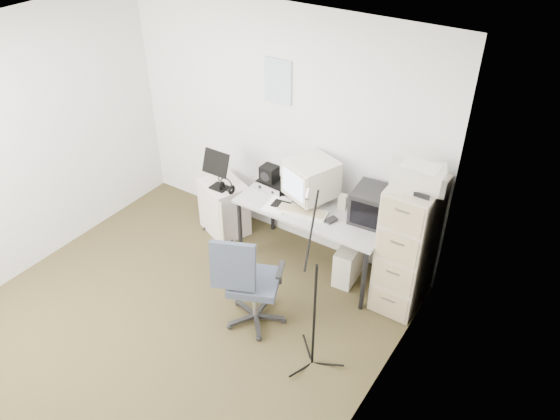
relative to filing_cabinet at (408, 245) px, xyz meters
The scene contains 23 objects.
floor 2.26m from the filing_cabinet, 136.87° to the right, with size 3.60×3.60×0.01m, color #332D17.
ceiling 2.85m from the filing_cabinet, 136.87° to the right, with size 3.60×3.60×0.01m, color white.
wall_back 1.72m from the filing_cabinet, 168.55° to the left, with size 3.60×0.02×2.50m, color silver.
wall_left 3.74m from the filing_cabinet, 156.35° to the right, with size 0.02×3.60×2.50m, color silver.
wall_right 1.61m from the filing_cabinet, 81.54° to the right, with size 0.02×3.60×2.50m, color silver.
wall_calendar 1.97m from the filing_cabinet, 169.10° to the left, with size 0.30×0.02×0.44m, color white.
filing_cabinet is the anchor object (origin of this frame).
printer 0.74m from the filing_cabinet, 90.00° to the right, with size 0.44×0.30×0.17m, color #BAB7A6.
desk 0.99m from the filing_cabinet, behind, with size 1.50×0.70×0.73m, color #B8B7B5.
crt_monitor 1.08m from the filing_cabinet, behind, with size 0.40×0.42×0.44m, color #BAB7A6.
crt_tv 0.48m from the filing_cabinet, 169.06° to the left, with size 0.35×0.37×0.32m, color black.
desk_speaker 0.74m from the filing_cabinet, behind, with size 0.08×0.08×0.14m, color #BEB19B.
keyboard 1.03m from the filing_cabinet, 169.25° to the right, with size 0.49×0.17×0.03m, color #BAB7A6.
mouse 0.73m from the filing_cabinet, 167.29° to the right, with size 0.06×0.11×0.03m, color black.
radio_receiver 1.47m from the filing_cabinet, behind, with size 0.32×0.23×0.09m, color black.
radio_speaker 1.53m from the filing_cabinet, behind, with size 0.16×0.15×0.16m, color black.
papers 1.29m from the filing_cabinet, behind, with size 0.21×0.28×0.02m, color white.
pc_tower 0.72m from the filing_cabinet, behind, with size 0.19×0.42×0.39m, color #BAB7A6.
office_chair 1.41m from the filing_cabinet, 135.15° to the right, with size 0.55×0.55×0.96m, color #3A4251.
side_cart 2.12m from the filing_cabinet, behind, with size 0.49×0.39×0.61m, color silver.
music_stand 2.07m from the filing_cabinet, behind, with size 0.31×0.16×0.45m, color black.
headphones 1.96m from the filing_cabinet, behind, with size 0.18×0.18×0.03m, color black.
mic_stand 1.18m from the filing_cabinet, 105.25° to the right, with size 0.02×0.02×1.41m, color black.
Camera 1 is at (2.73, -2.38, 3.69)m, focal length 35.00 mm.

